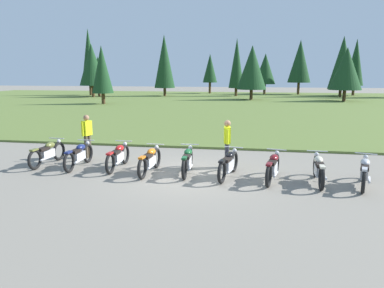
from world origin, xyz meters
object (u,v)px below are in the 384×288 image
at_px(motorcycle_black, 229,164).
at_px(motorcycle_orange, 150,160).
at_px(motorcycle_olive, 48,153).
at_px(motorcycle_navy, 79,155).
at_px(motorcycle_red, 118,156).
at_px(motorcycle_silver, 364,172).
at_px(rider_in_hivis_vest, 227,141).
at_px(motorcycle_british_green, 188,161).
at_px(motorcycle_maroon, 273,167).
at_px(rider_near_row_end, 87,134).
at_px(motorcycle_cream, 319,169).

bearing_deg(motorcycle_black, motorcycle_orange, 178.67).
relative_size(motorcycle_olive, motorcycle_navy, 1.00).
bearing_deg(motorcycle_red, motorcycle_silver, -5.27).
distance_m(motorcycle_red, motorcycle_black, 3.84).
xyz_separation_m(motorcycle_red, rider_in_hivis_vest, (3.68, 0.74, 0.51)).
distance_m(motorcycle_british_green, motorcycle_black, 1.37).
distance_m(motorcycle_red, motorcycle_orange, 1.30).
bearing_deg(motorcycle_maroon, rider_in_hivis_vest, 138.82).
bearing_deg(motorcycle_maroon, rider_near_row_end, 164.31).
height_order(motorcycle_red, rider_in_hivis_vest, rider_in_hivis_vest).
relative_size(motorcycle_red, motorcycle_black, 1.01).
distance_m(motorcycle_british_green, motorcycle_cream, 4.07).
relative_size(motorcycle_silver, rider_in_hivis_vest, 1.22).
xyz_separation_m(motorcycle_red, motorcycle_maroon, (5.18, -0.58, 0.00)).
bearing_deg(motorcycle_navy, motorcycle_orange, -6.88).
distance_m(motorcycle_red, motorcycle_cream, 6.55).
xyz_separation_m(motorcycle_black, rider_near_row_end, (-5.57, 1.81, 0.51)).
distance_m(motorcycle_navy, motorcycle_orange, 2.67).
xyz_separation_m(motorcycle_british_green, motorcycle_black, (1.35, -0.21, 0.00)).
distance_m(motorcycle_red, rider_in_hivis_vest, 3.79).
bearing_deg(motorcycle_maroon, motorcycle_silver, -3.07).
distance_m(motorcycle_navy, rider_in_hivis_vest, 5.18).
distance_m(motorcycle_navy, motorcycle_black, 5.24).
xyz_separation_m(motorcycle_olive, motorcycle_cream, (9.21, -0.71, 0.00)).
bearing_deg(rider_in_hivis_vest, motorcycle_maroon, -41.18).
relative_size(motorcycle_british_green, motorcycle_cream, 1.00).
bearing_deg(motorcycle_british_green, rider_in_hivis_vest, 38.37).
height_order(motorcycle_navy, rider_in_hivis_vest, rider_in_hivis_vest).
distance_m(motorcycle_orange, motorcycle_silver, 6.54).
relative_size(motorcycle_navy, motorcycle_orange, 1.00).
bearing_deg(motorcycle_red, motorcycle_maroon, -6.36).
height_order(motorcycle_navy, rider_near_row_end, rider_near_row_end).
relative_size(motorcycle_navy, motorcycle_maroon, 1.01).
distance_m(motorcycle_black, rider_in_hivis_vest, 1.29).
relative_size(motorcycle_olive, rider_near_row_end, 1.26).
distance_m(motorcycle_orange, rider_near_row_end, 3.51).
relative_size(motorcycle_black, rider_near_row_end, 1.24).
height_order(motorcycle_navy, motorcycle_black, same).
bearing_deg(rider_near_row_end, motorcycle_british_green, -20.70).
relative_size(motorcycle_red, motorcycle_cream, 1.00).
height_order(motorcycle_red, motorcycle_orange, same).
bearing_deg(motorcycle_cream, motorcycle_olive, 175.59).
relative_size(motorcycle_orange, motorcycle_silver, 1.03).
distance_m(motorcycle_black, motorcycle_silver, 3.96).
relative_size(motorcycle_orange, rider_in_hivis_vest, 1.26).
bearing_deg(motorcycle_red, motorcycle_olive, 177.98).
bearing_deg(motorcycle_red, motorcycle_black, -6.53).
bearing_deg(motorcycle_silver, motorcycle_cream, 175.40).
height_order(motorcycle_maroon, motorcycle_silver, same).
bearing_deg(rider_in_hivis_vest, motorcycle_silver, -19.55).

